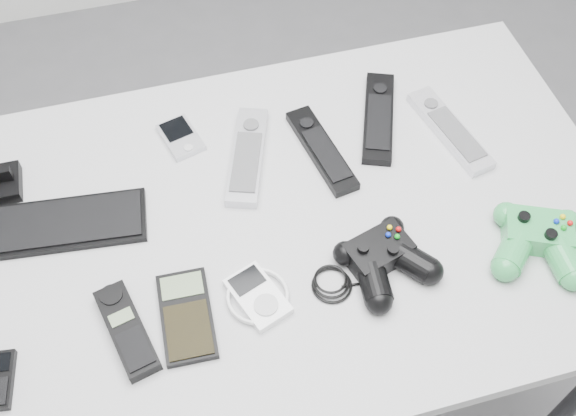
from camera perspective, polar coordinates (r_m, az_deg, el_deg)
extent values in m
plane|color=slate|center=(1.92, 1.63, -13.96)|extent=(3.50, 3.50, 0.00)
cube|color=#ADAEB0|center=(1.20, -0.07, -1.32)|extent=(1.20, 0.77, 0.03)
cylinder|color=black|center=(1.75, -20.72, -3.77)|extent=(0.04, 0.04, 0.77)
cylinder|color=black|center=(1.86, 13.74, 3.69)|extent=(0.04, 0.04, 0.77)
cube|color=black|center=(1.23, -17.91, -1.21)|extent=(0.27, 0.14, 0.02)
cube|color=#BABAC2|center=(1.31, -9.08, 5.95)|extent=(0.09, 0.11, 0.02)
cube|color=#BABAC2|center=(1.26, -3.44, 4.47)|extent=(0.13, 0.23, 0.02)
cube|color=black|center=(1.27, 2.85, 4.98)|extent=(0.09, 0.22, 0.02)
cube|color=black|center=(1.34, 7.67, 7.65)|extent=(0.14, 0.23, 0.02)
cube|color=silver|center=(1.34, 13.54, 6.48)|extent=(0.10, 0.23, 0.02)
cube|color=black|center=(1.10, -13.50, -9.99)|extent=(0.09, 0.17, 0.03)
cube|color=black|center=(1.10, -8.59, -9.00)|extent=(0.09, 0.16, 0.02)
cube|color=white|center=(1.10, -2.59, -7.45)|extent=(0.13, 0.14, 0.02)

